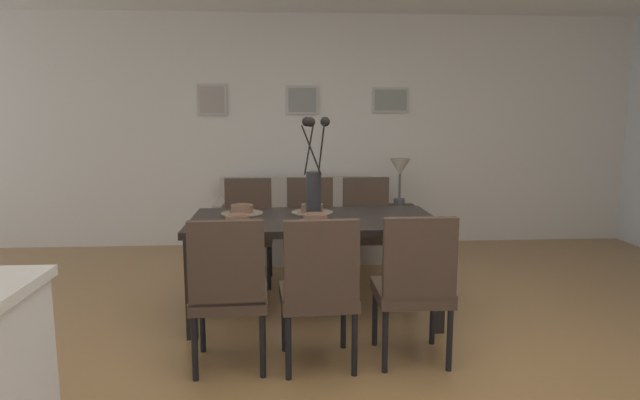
{
  "coord_description": "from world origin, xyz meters",
  "views": [
    {
      "loc": [
        -0.44,
        -2.98,
        1.49
      ],
      "look_at": [
        -0.15,
        1.3,
        0.81
      ],
      "focal_mm": 30.36,
      "sensor_mm": 36.0,
      "label": 1
    }
  ],
  "objects": [
    {
      "name": "dining_chair_mid_right",
      "position": [
        0.31,
        1.8,
        0.51
      ],
      "size": [
        0.45,
        0.45,
        0.92
      ],
      "color": "#3D2D23",
      "rests_on": "ground"
    },
    {
      "name": "dining_chair_far_left",
      "position": [
        -0.24,
        0.03,
        0.51
      ],
      "size": [
        0.47,
        0.47,
        0.92
      ],
      "color": "#3D2D23",
      "rests_on": "ground"
    },
    {
      "name": "dining_chair_near_left",
      "position": [
        -0.76,
        0.05,
        0.51
      ],
      "size": [
        0.45,
        0.45,
        0.92
      ],
      "color": "#3D2D23",
      "rests_on": "ground"
    },
    {
      "name": "dining_chair_far_right",
      "position": [
        -0.21,
        1.82,
        0.51
      ],
      "size": [
        0.46,
        0.46,
        0.92
      ],
      "color": "#3D2D23",
      "rests_on": "ground"
    },
    {
      "name": "table_lamp",
      "position": [
        0.8,
        2.68,
        0.89
      ],
      "size": [
        0.22,
        0.22,
        0.51
      ],
      "color": "#4C4C51",
      "rests_on": "side_table"
    },
    {
      "name": "framed_picture_left",
      "position": [
        -1.23,
        3.18,
        1.65
      ],
      "size": [
        0.32,
        0.03,
        0.35
      ],
      "color": "#B2ADA3"
    },
    {
      "name": "centerpiece_vase",
      "position": [
        -0.22,
        0.93,
        1.02
      ],
      "size": [
        0.21,
        0.23,
        0.73
      ],
      "color": "#232326",
      "rests_on": "dining_table"
    },
    {
      "name": "framed_picture_right",
      "position": [
        0.78,
        3.18,
        1.65
      ],
      "size": [
        0.42,
        0.03,
        0.28
      ],
      "color": "#B2ADA3"
    },
    {
      "name": "bowl_near_left",
      "position": [
        -0.76,
        0.72,
        0.78
      ],
      "size": [
        0.17,
        0.17,
        0.07
      ],
      "color": "brown",
      "rests_on": "dining_table"
    },
    {
      "name": "sofa",
      "position": [
        -0.29,
        2.7,
        0.28
      ],
      "size": [
        1.71,
        0.84,
        0.8
      ],
      "color": "#A89E8E",
      "rests_on": "ground"
    },
    {
      "name": "ground_plane",
      "position": [
        0.0,
        0.0,
        0.0
      ],
      "size": [
        9.0,
        9.0,
        0.0
      ],
      "primitive_type": "plane",
      "color": "olive"
    },
    {
      "name": "back_wall_panel",
      "position": [
        0.0,
        3.25,
        1.3
      ],
      "size": [
        9.0,
        0.1,
        2.6
      ],
      "primitive_type": "cube",
      "color": "silver",
      "rests_on": "ground"
    },
    {
      "name": "framed_picture_center",
      "position": [
        -0.22,
        3.18,
        1.65
      ],
      "size": [
        0.36,
        0.03,
        0.32
      ],
      "color": "#B2ADA3"
    },
    {
      "name": "side_table",
      "position": [
        0.8,
        2.68,
        0.26
      ],
      "size": [
        0.36,
        0.36,
        0.52
      ],
      "primitive_type": "cube",
      "color": "black",
      "rests_on": "ground"
    },
    {
      "name": "dining_chair_near_right",
      "position": [
        -0.76,
        1.8,
        0.51
      ],
      "size": [
        0.44,
        0.44,
        0.92
      ],
      "color": "#3D2D23",
      "rests_on": "ground"
    },
    {
      "name": "dining_chair_mid_left",
      "position": [
        0.33,
        0.07,
        0.51
      ],
      "size": [
        0.45,
        0.45,
        0.92
      ],
      "color": "#3D2D23",
      "rests_on": "ground"
    },
    {
      "name": "bowl_far_left",
      "position": [
        -0.22,
        0.72,
        0.78
      ],
      "size": [
        0.17,
        0.17,
        0.07
      ],
      "color": "brown",
      "rests_on": "dining_table"
    },
    {
      "name": "placemat_near_left",
      "position": [
        -0.76,
        0.72,
        0.74
      ],
      "size": [
        0.32,
        0.32,
        0.01
      ],
      "primitive_type": "cylinder",
      "color": "#7F705B",
      "rests_on": "dining_table"
    },
    {
      "name": "placemat_near_right",
      "position": [
        -0.76,
        1.14,
        0.74
      ],
      "size": [
        0.32,
        0.32,
        0.01
      ],
      "primitive_type": "cylinder",
      "color": "#7F705B",
      "rests_on": "dining_table"
    },
    {
      "name": "placemat_far_left",
      "position": [
        -0.22,
        0.72,
        0.74
      ],
      "size": [
        0.32,
        0.32,
        0.01
      ],
      "primitive_type": "cylinder",
      "color": "#7F705B",
      "rests_on": "dining_table"
    },
    {
      "name": "bowl_near_right",
      "position": [
        -0.76,
        1.14,
        0.78
      ],
      "size": [
        0.17,
        0.17,
        0.07
      ],
      "color": "brown",
      "rests_on": "dining_table"
    },
    {
      "name": "dining_table",
      "position": [
        -0.22,
        0.93,
        0.66
      ],
      "size": [
        1.8,
        0.93,
        0.74
      ],
      "color": "black",
      "rests_on": "ground"
    },
    {
      "name": "bowl_far_right",
      "position": [
        -0.22,
        1.14,
        0.78
      ],
      "size": [
        0.17,
        0.17,
        0.07
      ],
      "color": "brown",
      "rests_on": "dining_table"
    },
    {
      "name": "placemat_far_right",
      "position": [
        -0.22,
        1.14,
        0.74
      ],
      "size": [
        0.32,
        0.32,
        0.01
      ],
      "primitive_type": "cylinder",
      "color": "#7F705B",
      "rests_on": "dining_table"
    }
  ]
}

